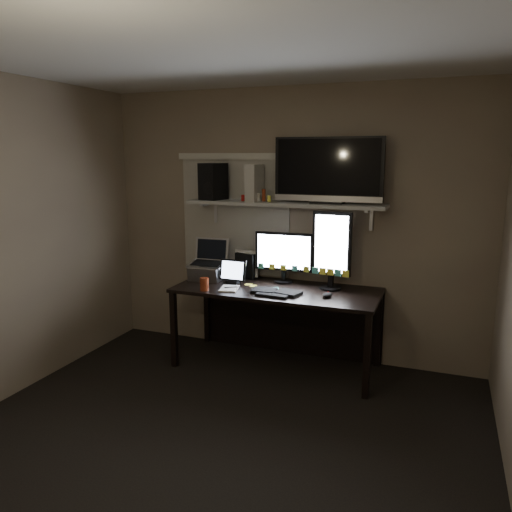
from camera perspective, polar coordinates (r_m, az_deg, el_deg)
The scene contains 20 objects.
floor at distance 3.51m, azimuth -5.67°, elevation -21.18°, with size 3.60×3.60×0.00m, color black.
ceiling at distance 3.02m, azimuth -6.69°, elevation 23.00°, with size 3.60×3.60×0.00m, color silver.
back_wall at distance 4.68m, azimuth 3.89°, elevation 3.56°, with size 3.60×3.60×0.00m, color #6E5E4F.
window_blinds at distance 4.85m, azimuth -2.40°, elevation 4.45°, with size 1.10×0.02×1.10m, color beige.
desk at distance 4.59m, azimuth 2.85°, elevation -5.48°, with size 1.80×0.75×0.73m.
wall_shelf at distance 4.49m, azimuth 3.27°, elevation 5.99°, with size 1.80×0.35×0.03m, color #A0A19C.
monitor_landscape at distance 4.60m, azimuth 3.21°, elevation -0.12°, with size 0.55×0.06×0.48m, color black.
monitor_portrait at distance 4.39m, azimuth 8.64°, elevation 0.66°, with size 0.35×0.07×0.70m, color black.
keyboard at distance 4.28m, azimuth 2.30°, elevation -4.11°, with size 0.43×0.17×0.03m, color black.
mouse at distance 4.20m, azimuth 8.14°, elevation -4.43°, with size 0.07×0.11×0.04m, color black.
notepad at distance 4.41m, azimuth -3.07°, elevation -3.73°, with size 0.15×0.21×0.01m, color white.
tablet at distance 4.58m, azimuth -2.63°, elevation -1.78°, with size 0.26×0.11×0.23m, color black.
file_sorter at distance 4.78m, azimuth -1.10°, elevation -0.99°, with size 0.21×0.09×0.26m, color black.
laptop at distance 4.73m, azimuth -5.65°, elevation -0.47°, with size 0.33×0.27×0.38m, color #B2B2B7.
cup at distance 4.38m, azimuth -5.92°, elevation -3.22°, with size 0.08×0.08×0.11m, color maroon.
sticky_notes at distance 4.43m, azimuth 0.27°, elevation -3.70°, with size 0.27×0.20×0.00m, color #F8EF43, non-canonical shape.
tv at distance 4.37m, azimuth 8.27°, elevation 9.65°, with size 0.94×0.17×0.56m, color black.
game_console at distance 4.54m, azimuth -0.13°, elevation 8.35°, with size 0.08×0.28×0.33m, color beige.
speaker at distance 4.72m, azimuth -4.91°, elevation 8.48°, with size 0.18×0.23×0.34m, color black.
bottles at distance 4.51m, azimuth -0.01°, elevation 7.05°, with size 0.20×0.05×0.13m, color #A50F0C, non-canonical shape.
Camera 1 is at (1.35, -2.63, 1.89)m, focal length 35.00 mm.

